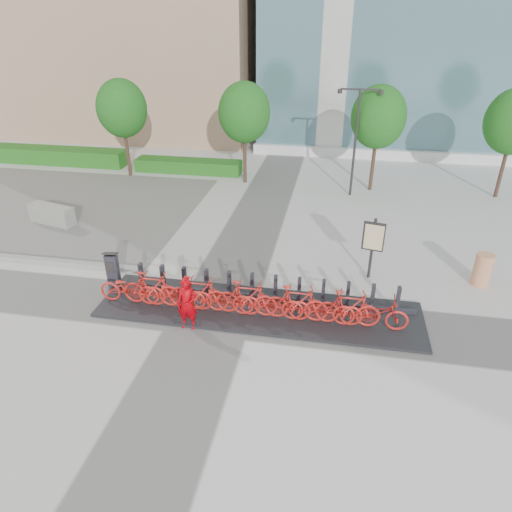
% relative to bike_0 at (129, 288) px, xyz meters
% --- Properties ---
extents(ground, '(120.00, 120.00, 0.00)m').
position_rel_bike_0_xyz_m(ground, '(2.60, 0.05, -0.57)').
color(ground, silver).
extents(gravel_patch, '(14.00, 14.00, 0.00)m').
position_rel_bike_0_xyz_m(gravel_patch, '(-7.40, 7.05, -0.57)').
color(gravel_patch, '#5A5954').
rests_on(gravel_patch, ground).
extents(hedge_a, '(10.00, 1.40, 0.90)m').
position_rel_bike_0_xyz_m(hedge_a, '(-11.40, 13.55, -0.12)').
color(hedge_a, '#1C5318').
rests_on(hedge_a, ground).
extents(hedge_b, '(6.00, 1.20, 0.70)m').
position_rel_bike_0_xyz_m(hedge_b, '(-2.40, 13.25, -0.22)').
color(hedge_b, '#1C5318').
rests_on(hedge_b, ground).
extents(tree_0, '(2.60, 2.60, 5.10)m').
position_rel_bike_0_xyz_m(tree_0, '(-5.40, 12.05, 3.02)').
color(tree_0, '#503929').
rests_on(tree_0, ground).
extents(tree_1, '(2.60, 2.60, 5.10)m').
position_rel_bike_0_xyz_m(tree_1, '(1.10, 12.05, 3.02)').
color(tree_1, '#503929').
rests_on(tree_1, ground).
extents(tree_2, '(2.60, 2.60, 5.10)m').
position_rel_bike_0_xyz_m(tree_2, '(7.60, 12.05, 3.02)').
color(tree_2, '#503929').
rests_on(tree_2, ground).
extents(streetlamp, '(2.00, 0.20, 5.00)m').
position_rel_bike_0_xyz_m(streetlamp, '(6.60, 11.05, 2.56)').
color(streetlamp, black).
rests_on(streetlamp, ground).
extents(dock_pad, '(9.60, 2.40, 0.08)m').
position_rel_bike_0_xyz_m(dock_pad, '(3.90, 0.35, -0.53)').
color(dock_pad, black).
rests_on(dock_pad, ground).
extents(dock_rail_posts, '(8.02, 0.50, 0.85)m').
position_rel_bike_0_xyz_m(dock_rail_posts, '(3.96, 0.82, -0.07)').
color(dock_rail_posts, '#292932').
rests_on(dock_rail_posts, dock_pad).
extents(bike_0, '(1.88, 0.65, 0.99)m').
position_rel_bike_0_xyz_m(bike_0, '(0.00, 0.00, 0.00)').
color(bike_0, red).
rests_on(bike_0, dock_pad).
extents(bike_1, '(1.82, 0.51, 1.09)m').
position_rel_bike_0_xyz_m(bike_1, '(0.72, 0.00, 0.05)').
color(bike_1, red).
rests_on(bike_1, dock_pad).
extents(bike_2, '(1.88, 0.65, 0.99)m').
position_rel_bike_0_xyz_m(bike_2, '(1.44, 0.00, 0.00)').
color(bike_2, red).
rests_on(bike_2, dock_pad).
extents(bike_3, '(1.82, 0.51, 1.09)m').
position_rel_bike_0_xyz_m(bike_3, '(2.16, 0.00, 0.05)').
color(bike_3, red).
rests_on(bike_3, dock_pad).
extents(bike_4, '(1.88, 0.65, 0.99)m').
position_rel_bike_0_xyz_m(bike_4, '(2.88, 0.00, 0.00)').
color(bike_4, red).
rests_on(bike_4, dock_pad).
extents(bike_5, '(1.82, 0.51, 1.09)m').
position_rel_bike_0_xyz_m(bike_5, '(3.60, 0.00, 0.05)').
color(bike_5, red).
rests_on(bike_5, dock_pad).
extents(bike_6, '(1.88, 0.65, 0.99)m').
position_rel_bike_0_xyz_m(bike_6, '(4.32, 0.00, 0.00)').
color(bike_6, red).
rests_on(bike_6, dock_pad).
extents(bike_7, '(1.82, 0.51, 1.09)m').
position_rel_bike_0_xyz_m(bike_7, '(5.04, 0.00, 0.05)').
color(bike_7, red).
rests_on(bike_7, dock_pad).
extents(bike_8, '(1.88, 0.65, 0.99)m').
position_rel_bike_0_xyz_m(bike_8, '(5.76, 0.00, 0.00)').
color(bike_8, red).
rests_on(bike_8, dock_pad).
extents(bike_9, '(1.82, 0.51, 1.09)m').
position_rel_bike_0_xyz_m(bike_9, '(6.48, 0.00, 0.05)').
color(bike_9, red).
rests_on(bike_9, dock_pad).
extents(bike_10, '(1.88, 0.65, 0.99)m').
position_rel_bike_0_xyz_m(bike_10, '(7.20, 0.00, 0.00)').
color(bike_10, red).
rests_on(bike_10, dock_pad).
extents(kiosk, '(0.47, 0.42, 1.36)m').
position_rel_bike_0_xyz_m(kiosk, '(-0.80, 0.62, 0.16)').
color(kiosk, '#292932').
rests_on(kiosk, dock_pad).
extents(worker_red, '(0.58, 0.39, 1.58)m').
position_rel_bike_0_xyz_m(worker_red, '(2.10, -0.81, 0.22)').
color(worker_red, '#B30009').
rests_on(worker_red, ground).
extents(construction_barrel, '(0.63, 0.63, 1.09)m').
position_rel_bike_0_xyz_m(construction_barrel, '(10.77, 3.15, -0.03)').
color(construction_barrel, orange).
rests_on(construction_barrel, ground).
extents(jersey_barrier, '(2.17, 1.08, 0.81)m').
position_rel_bike_0_xyz_m(jersey_barrier, '(-5.83, 5.20, -0.17)').
color(jersey_barrier, '#999998').
rests_on(jersey_barrier, ground).
extents(map_sign, '(0.71, 0.25, 2.14)m').
position_rel_bike_0_xyz_m(map_sign, '(7.21, 2.97, 0.84)').
color(map_sign, black).
rests_on(map_sign, ground).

